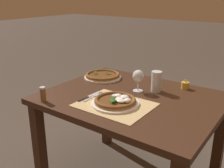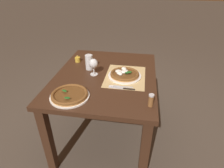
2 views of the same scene
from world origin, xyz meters
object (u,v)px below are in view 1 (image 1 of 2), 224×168
(pizza_near, at_px, (116,101))
(pepper_shaker, at_px, (43,94))
(pizza_far, at_px, (103,76))
(knife, at_px, (90,96))
(fork, at_px, (93,96))
(votive_candle, at_px, (185,86))
(pint_glass, at_px, (156,82))
(wine_glass, at_px, (138,77))

(pizza_near, bearing_deg, pepper_shaker, -150.42)
(pizza_far, distance_m, knife, 0.42)
(pizza_far, bearing_deg, fork, -60.78)
(votive_candle, bearing_deg, pizza_far, -166.87)
(pint_glass, distance_m, pepper_shaker, 0.77)
(wine_glass, xyz_separation_m, votive_candle, (0.25, 0.24, -0.08))
(pepper_shaker, bearing_deg, pizza_near, 29.58)
(pizza_far, xyz_separation_m, pint_glass, (0.49, -0.02, 0.05))
(pint_glass, relative_size, votive_candle, 2.01)
(fork, bearing_deg, pizza_far, 119.22)
(votive_candle, bearing_deg, pepper_shaker, -130.77)
(wine_glass, height_order, pepper_shaker, wine_glass)
(fork, bearing_deg, wine_glass, 56.40)
(pizza_near, xyz_separation_m, pint_glass, (0.10, 0.35, 0.05))
(pizza_near, height_order, knife, pizza_near)
(pepper_shaker, bearing_deg, votive_candle, 49.23)
(knife, bearing_deg, pizza_near, 0.34)
(pizza_near, bearing_deg, knife, -179.66)
(pizza_far, xyz_separation_m, wine_glass, (0.38, -0.09, 0.09))
(pizza_near, xyz_separation_m, fork, (-0.19, 0.01, -0.02))
(pizza_near, xyz_separation_m, votive_candle, (0.24, 0.52, 0.00))
(pepper_shaker, bearing_deg, pint_glass, 49.35)
(wine_glass, relative_size, pepper_shaker, 1.60)
(wine_glass, relative_size, knife, 0.72)
(wine_glass, xyz_separation_m, knife, (-0.20, -0.28, -0.10))
(pizza_near, bearing_deg, fork, 176.99)
(pint_glass, bearing_deg, pizza_far, 177.66)
(pizza_far, bearing_deg, pepper_shaker, -91.10)
(pint_glass, xyz_separation_m, knife, (-0.31, -0.36, -0.06))
(fork, distance_m, knife, 0.03)
(pizza_far, height_order, fork, pizza_far)
(pizza_near, distance_m, fork, 0.19)
(pizza_far, relative_size, pepper_shaker, 3.10)
(fork, bearing_deg, pepper_shaker, -131.99)
(pizza_near, bearing_deg, wine_glass, 91.56)
(pint_glass, bearing_deg, pepper_shaker, -130.65)
(wine_glass, bearing_deg, votive_candle, 43.64)
(fork, bearing_deg, pint_glass, 50.31)
(knife, relative_size, pepper_shaker, 2.22)
(pizza_far, xyz_separation_m, pepper_shaker, (-0.01, -0.60, 0.03))
(wine_glass, xyz_separation_m, pepper_shaker, (-0.40, -0.51, -0.06))
(pint_glass, xyz_separation_m, votive_candle, (0.15, 0.17, -0.05))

